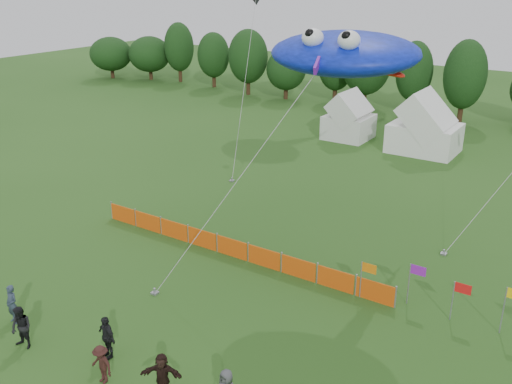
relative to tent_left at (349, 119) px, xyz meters
The scene contains 13 objects.
ground 33.97m from the tent_left, 76.54° to the right, with size 160.00×160.00×0.00m, color #234C16.
treeline 15.45m from the tent_left, 51.47° to the left, with size 104.57×8.78×8.36m.
tent_left is the anchor object (origin of this frame).
tent_right 6.99m from the tent_left, ahead, with size 5.45×4.36×3.85m.
barrier_fence 24.80m from the tent_left, 79.25° to the right, with size 17.90×0.06×1.00m.
flag_row 28.89m from the tent_left, 56.08° to the right, with size 8.73×0.74×2.18m.
spectator_a 34.40m from the tent_left, 89.37° to the right, with size 0.64×0.42×1.75m, color #2B3748.
spectator_b 35.34m from the tent_left, 86.35° to the right, with size 0.88×0.69×1.82m, color black.
spectator_c 35.56m from the tent_left, 79.55° to the right, with size 0.99×0.57×1.54m, color black.
spectator_d 34.25m from the tent_left, 80.77° to the right, with size 1.05×0.44×1.80m, color black.
spectator_f 35.26m from the tent_left, 75.76° to the right, with size 1.50×0.48×1.62m, color black.
stingray_kite 25.03m from the tent_left, 66.36° to the right, with size 9.53×16.73×11.84m.
small_kite_dark 11.09m from the tent_left, 123.29° to the right, with size 6.24×11.93×12.23m.
Camera 1 is at (12.56, -13.01, 14.04)m, focal length 40.00 mm.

